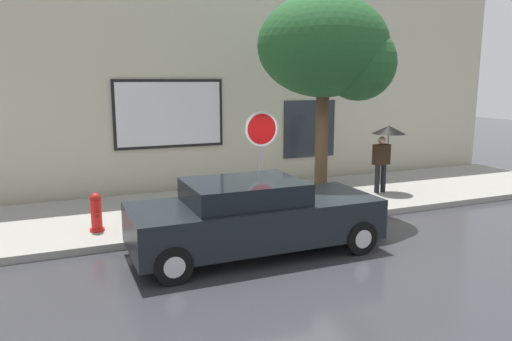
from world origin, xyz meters
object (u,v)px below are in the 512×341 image
Objects in this scene: fire_hydrant at (96,212)px; parked_car at (254,216)px; stop_sign at (261,144)px; street_tree at (331,50)px; pedestrian_with_umbrella at (386,141)px.

parked_car is at bearing -37.82° from fire_hydrant.
stop_sign reaches higher than fire_hydrant.
street_tree reaches higher than stop_sign.
stop_sign is (-1.82, -0.19, -2.04)m from street_tree.
pedestrian_with_umbrella is 0.37× the size of street_tree.
stop_sign is at bearing -174.01° from street_tree.
pedestrian_with_umbrella is (7.71, 0.62, 1.05)m from fire_hydrant.
fire_hydrant is 0.16× the size of street_tree.
stop_sign is (-4.24, -1.16, 0.26)m from pedestrian_with_umbrella.
parked_car is at bearing -146.93° from street_tree.
pedestrian_with_umbrella is at bearing 4.62° from fire_hydrant.
street_tree is 2.74m from stop_sign.
parked_car reaches higher than fire_hydrant.
fire_hydrant is (-2.66, 2.06, -0.16)m from parked_car.
street_tree is 2.08× the size of stop_sign.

